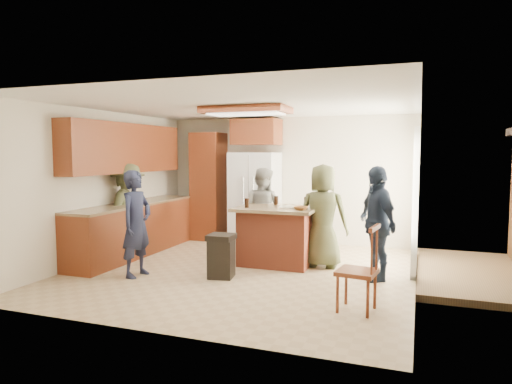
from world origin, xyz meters
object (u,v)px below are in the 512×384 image
(spindle_chair, at_px, (359,272))
(person_counter, at_px, (128,210))
(refrigerator, at_px, (255,198))
(kitchen_island, at_px, (277,235))
(person_behind_right, at_px, (323,216))
(person_behind_left, at_px, (262,211))
(person_side_right, at_px, (376,223))
(person_front_left, at_px, (136,224))
(trash_bin, at_px, (221,256))

(spindle_chair, bearing_deg, person_counter, 160.51)
(refrigerator, distance_m, kitchen_island, 1.80)
(person_behind_right, relative_size, person_counter, 1.00)
(person_behind_left, height_order, person_counter, person_counter)
(person_behind_right, bearing_deg, person_side_right, 155.48)
(person_counter, height_order, spindle_chair, person_counter)
(person_front_left, height_order, trash_bin, person_front_left)
(trash_bin, bearing_deg, refrigerator, 98.94)
(person_front_left, height_order, person_side_right, person_side_right)
(refrigerator, bearing_deg, trash_bin, -81.06)
(person_front_left, distance_m, person_side_right, 3.44)
(kitchen_island, bearing_deg, person_front_left, -141.01)
(person_counter, xyz_separation_m, refrigerator, (1.67, 1.84, 0.09))
(person_behind_left, distance_m, person_side_right, 2.25)
(person_behind_left, distance_m, person_counter, 2.33)
(spindle_chair, bearing_deg, trash_bin, 159.59)
(person_side_right, xyz_separation_m, trash_bin, (-2.10, -0.66, -0.49))
(person_counter, xyz_separation_m, trash_bin, (2.07, -0.69, -0.49))
(person_front_left, relative_size, refrigerator, 0.86)
(person_front_left, bearing_deg, person_counter, 45.32)
(person_behind_right, height_order, kitchen_island, person_behind_right)
(person_behind_right, distance_m, person_counter, 3.34)
(person_side_right, bearing_deg, person_behind_right, -147.69)
(trash_bin, bearing_deg, person_front_left, -164.05)
(person_front_left, xyz_separation_m, person_behind_right, (2.44, 1.43, 0.04))
(person_side_right, relative_size, kitchen_island, 1.26)
(person_side_right, distance_m, spindle_chair, 1.47)
(person_behind_right, bearing_deg, person_front_left, 32.27)
(person_behind_left, distance_m, kitchen_island, 0.79)
(refrigerator, bearing_deg, kitchen_island, -58.30)
(person_front_left, distance_m, spindle_chair, 3.27)
(person_counter, distance_m, kitchen_island, 2.63)
(person_front_left, relative_size, spindle_chair, 1.55)
(spindle_chair, bearing_deg, person_side_right, 87.47)
(person_behind_left, height_order, person_side_right, person_side_right)
(person_behind_left, height_order, refrigerator, refrigerator)
(person_front_left, distance_m, refrigerator, 2.98)
(person_behind_right, xyz_separation_m, person_counter, (-3.32, -0.39, 0.00))
(person_side_right, bearing_deg, refrigerator, -157.98)
(kitchen_island, height_order, spindle_chair, spindle_chair)
(person_front_left, height_order, person_counter, person_counter)
(person_behind_right, xyz_separation_m, spindle_chair, (0.79, -1.85, -0.36))
(person_behind_right, relative_size, trash_bin, 2.58)
(spindle_chair, bearing_deg, person_behind_left, 129.68)
(person_side_right, bearing_deg, kitchen_island, -134.76)
(person_behind_right, bearing_deg, kitchen_island, 5.37)
(person_front_left, xyz_separation_m, person_side_right, (3.29, 1.00, 0.03))
(person_behind_left, height_order, spindle_chair, person_behind_left)
(kitchen_island, distance_m, spindle_chair, 2.36)
(person_counter, distance_m, trash_bin, 2.24)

